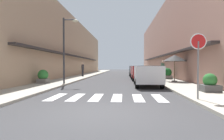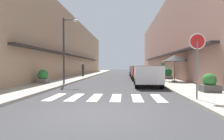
{
  "view_description": "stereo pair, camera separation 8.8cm",
  "coord_description": "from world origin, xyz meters",
  "px_view_note": "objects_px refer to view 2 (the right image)",
  "views": [
    {
      "loc": [
        0.78,
        -5.96,
        1.46
      ],
      "look_at": [
        -0.28,
        11.47,
        1.09
      ],
      "focal_mm": 30.95,
      "sensor_mm": 36.0,
      "label": 1
    },
    {
      "loc": [
        0.87,
        -5.95,
        1.46
      ],
      "look_at": [
        -0.28,
        11.47,
        1.09
      ],
      "focal_mm": 30.95,
      "sensor_mm": 36.0,
      "label": 2
    }
  ],
  "objects_px": {
    "round_street_sign": "(197,49)",
    "planter_midblock": "(43,77)",
    "parked_car_mid": "(141,71)",
    "planter_far": "(167,74)",
    "pedestrian_walking_near": "(163,70)",
    "pedestrian_walking_far": "(83,69)",
    "cafe_umbrella": "(175,58)",
    "street_lamp": "(66,43)",
    "planter_corner": "(209,84)",
    "parked_car_near": "(147,73)",
    "parked_car_far": "(137,70)"
  },
  "relations": [
    {
      "from": "planter_midblock",
      "to": "cafe_umbrella",
      "type": "bearing_deg",
      "value": 13.07
    },
    {
      "from": "parked_car_near",
      "to": "planter_far",
      "type": "xyz_separation_m",
      "value": [
        2.78,
        6.26,
        -0.27
      ]
    },
    {
      "from": "parked_car_mid",
      "to": "planter_midblock",
      "type": "height_order",
      "value": "parked_car_mid"
    },
    {
      "from": "cafe_umbrella",
      "to": "pedestrian_walking_far",
      "type": "distance_m",
      "value": 12.79
    },
    {
      "from": "planter_far",
      "to": "street_lamp",
      "type": "bearing_deg",
      "value": -147.76
    },
    {
      "from": "parked_car_mid",
      "to": "planter_midblock",
      "type": "xyz_separation_m",
      "value": [
        -7.89,
        -5.03,
        -0.28
      ]
    },
    {
      "from": "parked_car_mid",
      "to": "round_street_sign",
      "type": "bearing_deg",
      "value": -83.59
    },
    {
      "from": "round_street_sign",
      "to": "planter_far",
      "type": "height_order",
      "value": "round_street_sign"
    },
    {
      "from": "planter_corner",
      "to": "planter_midblock",
      "type": "xyz_separation_m",
      "value": [
        -10.68,
        4.2,
        0.1
      ]
    },
    {
      "from": "pedestrian_walking_far",
      "to": "round_street_sign",
      "type": "bearing_deg",
      "value": -14.37
    },
    {
      "from": "parked_car_mid",
      "to": "pedestrian_walking_near",
      "type": "height_order",
      "value": "pedestrian_walking_near"
    },
    {
      "from": "parked_car_near",
      "to": "planter_midblock",
      "type": "height_order",
      "value": "parked_car_near"
    },
    {
      "from": "planter_far",
      "to": "pedestrian_walking_far",
      "type": "xyz_separation_m",
      "value": [
        -9.87,
        5.0,
        0.4
      ]
    },
    {
      "from": "parked_car_mid",
      "to": "street_lamp",
      "type": "xyz_separation_m",
      "value": [
        -6.06,
        -4.98,
        2.29
      ]
    },
    {
      "from": "parked_car_mid",
      "to": "parked_car_far",
      "type": "height_order",
      "value": "same"
    },
    {
      "from": "parked_car_far",
      "to": "round_street_sign",
      "type": "distance_m",
      "value": 17.59
    },
    {
      "from": "street_lamp",
      "to": "parked_car_far",
      "type": "bearing_deg",
      "value": 60.88
    },
    {
      "from": "street_lamp",
      "to": "pedestrian_walking_near",
      "type": "bearing_deg",
      "value": 22.67
    },
    {
      "from": "parked_car_mid",
      "to": "planter_far",
      "type": "height_order",
      "value": "parked_car_mid"
    },
    {
      "from": "planter_midblock",
      "to": "planter_far",
      "type": "xyz_separation_m",
      "value": [
        10.67,
        5.63,
        0.01
      ]
    },
    {
      "from": "round_street_sign",
      "to": "planter_midblock",
      "type": "height_order",
      "value": "round_street_sign"
    },
    {
      "from": "parked_car_far",
      "to": "parked_car_mid",
      "type": "bearing_deg",
      "value": -90.0
    },
    {
      "from": "pedestrian_walking_near",
      "to": "street_lamp",
      "type": "bearing_deg",
      "value": -103.63
    },
    {
      "from": "planter_far",
      "to": "pedestrian_walking_near",
      "type": "relative_size",
      "value": 0.62
    },
    {
      "from": "parked_car_near",
      "to": "cafe_umbrella",
      "type": "distance_m",
      "value": 4.28
    },
    {
      "from": "round_street_sign",
      "to": "planter_far",
      "type": "distance_m",
      "value": 12.37
    },
    {
      "from": "parked_car_near",
      "to": "planter_far",
      "type": "height_order",
      "value": "parked_car_near"
    },
    {
      "from": "pedestrian_walking_near",
      "to": "pedestrian_walking_far",
      "type": "bearing_deg",
      "value": -165.35
    },
    {
      "from": "planter_far",
      "to": "parked_car_far",
      "type": "bearing_deg",
      "value": 117.64
    },
    {
      "from": "parked_car_near",
      "to": "planter_midblock",
      "type": "xyz_separation_m",
      "value": [
        -7.89,
        0.63,
        -0.29
      ]
    },
    {
      "from": "cafe_umbrella",
      "to": "pedestrian_walking_near",
      "type": "height_order",
      "value": "cafe_umbrella"
    },
    {
      "from": "round_street_sign",
      "to": "pedestrian_walking_near",
      "type": "distance_m",
      "value": 10.0
    },
    {
      "from": "cafe_umbrella",
      "to": "parked_car_far",
      "type": "bearing_deg",
      "value": 107.67
    },
    {
      "from": "parked_car_far",
      "to": "round_street_sign",
      "type": "relative_size",
      "value": 1.65
    },
    {
      "from": "parked_car_far",
      "to": "cafe_umbrella",
      "type": "xyz_separation_m",
      "value": [
        2.7,
        -8.48,
        1.2
      ]
    },
    {
      "from": "round_street_sign",
      "to": "planter_corner",
      "type": "relative_size",
      "value": 2.78
    },
    {
      "from": "pedestrian_walking_near",
      "to": "pedestrian_walking_far",
      "type": "relative_size",
      "value": 1.04
    },
    {
      "from": "parked_car_near",
      "to": "pedestrian_walking_near",
      "type": "bearing_deg",
      "value": 64.89
    },
    {
      "from": "street_lamp",
      "to": "pedestrian_walking_near",
      "type": "xyz_separation_m",
      "value": [
        7.94,
        3.32,
        -2.12
      ]
    },
    {
      "from": "parked_car_mid",
      "to": "cafe_umbrella",
      "type": "xyz_separation_m",
      "value": [
        2.7,
        -2.57,
        1.2
      ]
    },
    {
      "from": "street_lamp",
      "to": "planter_far",
      "type": "xyz_separation_m",
      "value": [
        8.85,
        5.58,
        -2.56
      ]
    },
    {
      "from": "parked_car_near",
      "to": "pedestrian_walking_far",
      "type": "height_order",
      "value": "pedestrian_walking_far"
    },
    {
      "from": "round_street_sign",
      "to": "pedestrian_walking_near",
      "type": "bearing_deg",
      "value": 86.71
    },
    {
      "from": "cafe_umbrella",
      "to": "planter_corner",
      "type": "bearing_deg",
      "value": -89.21
    },
    {
      "from": "street_lamp",
      "to": "parked_car_near",
      "type": "bearing_deg",
      "value": -6.38
    },
    {
      "from": "planter_far",
      "to": "parked_car_near",
      "type": "bearing_deg",
      "value": -113.96
    },
    {
      "from": "planter_far",
      "to": "parked_car_mid",
      "type": "bearing_deg",
      "value": -167.87
    },
    {
      "from": "planter_far",
      "to": "pedestrian_walking_far",
      "type": "bearing_deg",
      "value": 153.11
    },
    {
      "from": "parked_car_far",
      "to": "planter_midblock",
      "type": "bearing_deg",
      "value": -125.82
    },
    {
      "from": "planter_corner",
      "to": "pedestrian_walking_far",
      "type": "bearing_deg",
      "value": 123.66
    }
  ]
}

